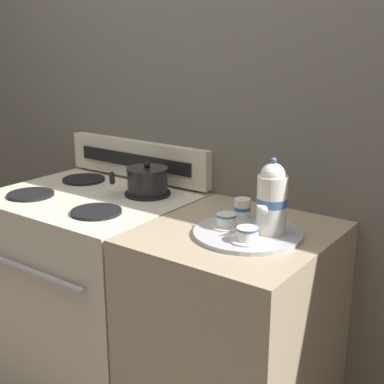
# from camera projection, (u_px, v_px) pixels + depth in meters

# --- Properties ---
(wall_back) EXTENTS (6.00, 0.05, 2.20)m
(wall_back) POSITION_uv_depth(u_px,v_px,m) (200.00, 147.00, 2.23)
(wall_back) COLOR #666056
(wall_back) RESTS_ON ground
(stove) EXTENTS (0.79, 0.68, 0.93)m
(stove) POSITION_uv_depth(u_px,v_px,m) (95.00, 297.00, 2.31)
(stove) COLOR beige
(stove) RESTS_ON ground
(control_panel) EXTENTS (0.77, 0.05, 0.17)m
(control_panel) POSITION_uv_depth(u_px,v_px,m) (137.00, 159.00, 2.39)
(control_panel) COLOR beige
(control_panel) RESTS_ON stove
(side_counter) EXTENTS (0.60, 0.65, 0.92)m
(side_counter) POSITION_uv_depth(u_px,v_px,m) (234.00, 351.00, 1.92)
(side_counter) COLOR tan
(side_counter) RESTS_ON ground
(saucepan) EXTENTS (0.23, 0.24, 0.13)m
(saucepan) POSITION_uv_depth(u_px,v_px,m) (147.00, 180.00, 2.17)
(saucepan) COLOR black
(saucepan) RESTS_ON stove
(serving_tray) EXTENTS (0.36, 0.36, 0.01)m
(serving_tray) POSITION_uv_depth(u_px,v_px,m) (247.00, 233.00, 1.75)
(serving_tray) COLOR #B2B2B7
(serving_tray) RESTS_ON side_counter
(teapot) EXTENTS (0.10, 0.16, 0.25)m
(teapot) POSITION_uv_depth(u_px,v_px,m) (272.00, 198.00, 1.70)
(teapot) COLOR white
(teapot) RESTS_ON serving_tray
(teacup_left) EXTENTS (0.11, 0.11, 0.05)m
(teacup_left) POSITION_uv_depth(u_px,v_px,m) (226.00, 221.00, 1.78)
(teacup_left) COLOR white
(teacup_left) RESTS_ON serving_tray
(teacup_right) EXTENTS (0.11, 0.11, 0.05)m
(teacup_right) POSITION_uv_depth(u_px,v_px,m) (247.00, 235.00, 1.65)
(teacup_right) COLOR white
(teacup_right) RESTS_ON serving_tray
(creamer_jug) EXTENTS (0.06, 0.06, 0.07)m
(creamer_jug) POSITION_uv_depth(u_px,v_px,m) (242.00, 208.00, 1.87)
(creamer_jug) COLOR white
(creamer_jug) RESTS_ON serving_tray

